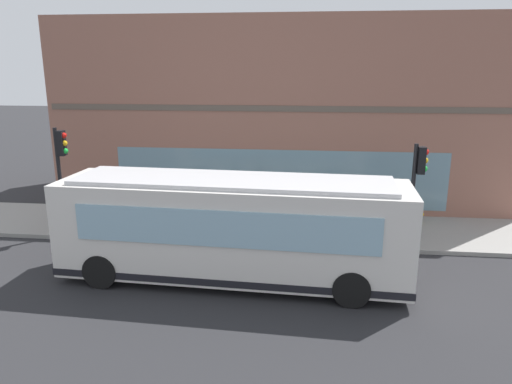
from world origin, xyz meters
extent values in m
plane|color=#262628|center=(0.00, 0.00, 0.00)|extent=(120.00, 120.00, 0.00)
cube|color=gray|center=(4.54, 0.00, 0.07)|extent=(3.89, 40.00, 0.15)
cube|color=#8C5B4C|center=(10.07, 0.00, 4.07)|extent=(7.17, 19.66, 8.14)
cube|color=brown|center=(6.64, 0.00, 4.48)|extent=(0.36, 19.27, 0.24)
cube|color=slate|center=(6.54, 0.00, 1.60)|extent=(0.12, 13.76, 2.40)
cube|color=silver|center=(0.01, 0.88, 1.60)|extent=(2.99, 10.11, 2.70)
cube|color=silver|center=(0.01, 0.88, 3.01)|extent=(2.57, 9.09, 0.12)
cube|color=#8CB2C6|center=(0.25, 5.85, 2.05)|extent=(2.20, 0.19, 1.20)
cube|color=#8CB2C6|center=(1.28, 0.82, 2.00)|extent=(0.47, 8.19, 1.00)
cube|color=#8CB2C6|center=(-1.26, 0.94, 2.00)|extent=(0.47, 8.19, 1.00)
cube|color=black|center=(0.01, 0.88, 0.43)|extent=(3.03, 10.15, 0.20)
cylinder|color=black|center=(1.33, 4.42, 0.50)|extent=(0.35, 1.01, 1.00)
cylinder|color=black|center=(-0.96, 4.53, 0.50)|extent=(0.35, 1.01, 1.00)
cylinder|color=black|center=(0.99, -2.57, 0.50)|extent=(0.35, 1.01, 1.00)
cylinder|color=black|center=(-1.31, -2.46, 0.50)|extent=(0.35, 1.01, 1.00)
cylinder|color=black|center=(3.01, -4.74, 1.92)|extent=(0.14, 0.14, 3.54)
cube|color=black|center=(3.01, -4.93, 3.14)|extent=(0.32, 0.24, 0.90)
sphere|color=red|center=(3.01, -5.06, 3.42)|extent=(0.20, 0.20, 0.20)
sphere|color=yellow|center=(3.01, -5.06, 3.14)|extent=(0.20, 0.20, 0.20)
sphere|color=green|center=(3.01, -5.06, 2.86)|extent=(0.20, 0.20, 0.20)
cylinder|color=black|center=(3.12, 7.75, 2.09)|extent=(0.14, 0.14, 3.87)
cube|color=black|center=(3.12, 7.56, 3.47)|extent=(0.32, 0.24, 0.90)
sphere|color=red|center=(3.12, 7.43, 3.75)|extent=(0.20, 0.20, 0.20)
sphere|color=yellow|center=(3.12, 7.43, 3.47)|extent=(0.20, 0.20, 0.20)
sphere|color=green|center=(3.12, 7.43, 3.19)|extent=(0.20, 0.20, 0.20)
cylinder|color=yellow|center=(5.66, -5.59, 0.43)|extent=(0.24, 0.24, 0.55)
sphere|color=yellow|center=(5.66, -5.59, 0.78)|extent=(0.22, 0.22, 0.22)
cylinder|color=yellow|center=(5.66, -5.76, 0.48)|extent=(0.10, 0.12, 0.10)
cylinder|color=yellow|center=(5.83, -5.59, 0.48)|extent=(0.12, 0.10, 0.10)
cylinder|color=gold|center=(3.22, 1.21, 0.56)|extent=(0.14, 0.14, 0.81)
cylinder|color=gold|center=(3.09, 1.09, 0.56)|extent=(0.14, 0.14, 0.81)
cylinder|color=gold|center=(3.16, 1.15, 1.28)|extent=(0.32, 0.32, 0.64)
sphere|color=tan|center=(3.16, 1.15, 1.72)|extent=(0.22, 0.22, 0.22)
cylinder|color=#B23338|center=(3.85, 2.22, 0.57)|extent=(0.14, 0.14, 0.84)
cylinder|color=#B23338|center=(3.71, 2.33, 0.57)|extent=(0.14, 0.14, 0.84)
cylinder|color=#99994C|center=(3.78, 2.27, 1.32)|extent=(0.32, 0.32, 0.67)
sphere|color=brown|center=(3.78, 2.27, 1.77)|extent=(0.23, 0.23, 0.23)
cube|color=#197233|center=(4.35, -1.39, 0.60)|extent=(0.44, 0.40, 0.90)
cube|color=#8CB2C6|center=(4.35, -1.60, 0.78)|extent=(0.35, 0.03, 0.30)
camera|label=1|loc=(-12.97, -1.25, 6.13)|focal=33.62mm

